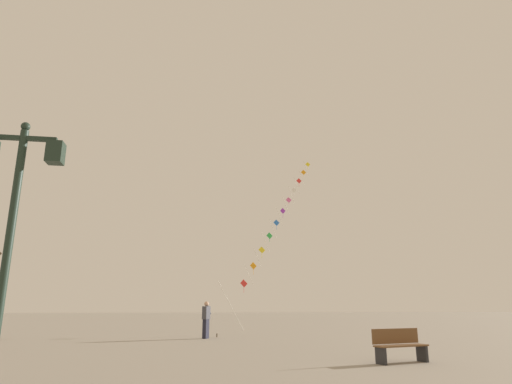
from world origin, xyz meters
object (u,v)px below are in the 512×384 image
object	(u,v)px
twin_lantern_lamp_post	(15,200)
kite_flyer	(206,319)
kite_train	(279,218)
park_bench	(400,345)

from	to	relation	value
twin_lantern_lamp_post	kite_flyer	world-z (taller)	twin_lantern_lamp_post
kite_train	kite_flyer	size ratio (longest dim) A/B	8.13
kite_flyer	kite_train	bearing A→B (deg)	-0.02
kite_flyer	twin_lantern_lamp_post	bearing A→B (deg)	-162.46
twin_lantern_lamp_post	kite_flyer	size ratio (longest dim) A/B	2.79
kite_flyer	park_bench	size ratio (longest dim) A/B	1.03
kite_train	kite_flyer	world-z (taller)	kite_train
kite_train	park_bench	distance (m)	19.14
kite_flyer	park_bench	bearing A→B (deg)	-119.94
kite_train	kite_flyer	bearing A→B (deg)	-123.52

